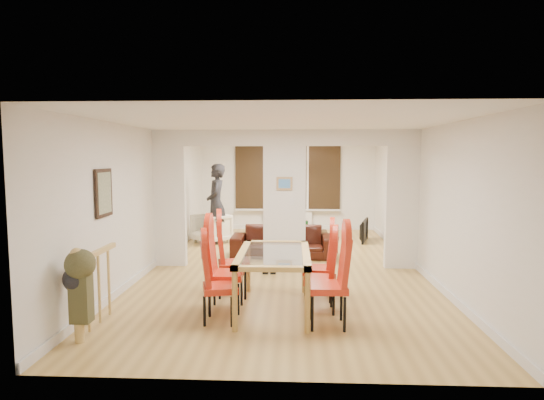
# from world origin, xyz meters

# --- Properties ---
(floor) EXTENTS (5.00, 9.00, 0.01)m
(floor) POSITION_xyz_m (0.00, 0.00, 0.00)
(floor) COLOR tan
(floor) RESTS_ON ground
(room_walls) EXTENTS (5.00, 9.00, 2.60)m
(room_walls) POSITION_xyz_m (0.00, 0.00, 1.30)
(room_walls) COLOR silver
(room_walls) RESTS_ON floor
(divider_wall) EXTENTS (5.00, 0.18, 2.60)m
(divider_wall) POSITION_xyz_m (0.00, 0.00, 1.30)
(divider_wall) COLOR white
(divider_wall) RESTS_ON floor
(bay_window_blinds) EXTENTS (3.00, 0.08, 1.80)m
(bay_window_blinds) POSITION_xyz_m (0.00, 4.44, 1.50)
(bay_window_blinds) COLOR black
(bay_window_blinds) RESTS_ON room_walls
(radiator) EXTENTS (1.40, 0.08, 0.50)m
(radiator) POSITION_xyz_m (0.00, 4.40, 0.30)
(radiator) COLOR white
(radiator) RESTS_ON floor
(pendant_light) EXTENTS (0.36, 0.36, 0.36)m
(pendant_light) POSITION_xyz_m (0.30, 3.30, 2.15)
(pendant_light) COLOR orange
(pendant_light) RESTS_ON room_walls
(stair_newel) EXTENTS (0.40, 1.20, 1.10)m
(stair_newel) POSITION_xyz_m (-2.25, -3.20, 0.55)
(stair_newel) COLOR tan
(stair_newel) RESTS_ON floor
(wall_poster) EXTENTS (0.04, 0.52, 0.67)m
(wall_poster) POSITION_xyz_m (-2.47, -2.40, 1.60)
(wall_poster) COLOR gray
(wall_poster) RESTS_ON room_walls
(pillar_photo) EXTENTS (0.30, 0.03, 0.25)m
(pillar_photo) POSITION_xyz_m (0.00, -0.10, 1.60)
(pillar_photo) COLOR #4C8CD8
(pillar_photo) RESTS_ON divider_wall
(dining_table) EXTENTS (0.97, 1.73, 0.81)m
(dining_table) POSITION_xyz_m (-0.09, -2.49, 0.40)
(dining_table) COLOR #B48C42
(dining_table) RESTS_ON floor
(dining_chair_la) EXTENTS (0.51, 0.51, 1.05)m
(dining_chair_la) POSITION_xyz_m (-0.76, -2.98, 0.53)
(dining_chair_la) COLOR red
(dining_chair_la) RESTS_ON floor
(dining_chair_lb) EXTENTS (0.47, 0.47, 1.17)m
(dining_chair_lb) POSITION_xyz_m (-0.75, -2.53, 0.58)
(dining_chair_lb) COLOR red
(dining_chair_lb) RESTS_ON floor
(dining_chair_lc) EXTENTS (0.54, 0.54, 1.15)m
(dining_chair_lc) POSITION_xyz_m (-0.73, -1.87, 0.57)
(dining_chair_lc) COLOR red
(dining_chair_lc) RESTS_ON floor
(dining_chair_ra) EXTENTS (0.48, 0.48, 1.17)m
(dining_chair_ra) POSITION_xyz_m (0.60, -3.06, 0.58)
(dining_chair_ra) COLOR red
(dining_chair_ra) RESTS_ON floor
(dining_chair_rb) EXTENTS (0.47, 0.47, 1.04)m
(dining_chair_rb) POSITION_xyz_m (0.54, -2.52, 0.52)
(dining_chair_rb) COLOR red
(dining_chair_rb) RESTS_ON floor
(dining_chair_rc) EXTENTS (0.46, 0.46, 1.07)m
(dining_chair_rc) POSITION_xyz_m (0.53, -2.00, 0.53)
(dining_chair_rc) COLOR red
(dining_chair_rc) RESTS_ON floor
(sofa) EXTENTS (2.17, 0.85, 0.63)m
(sofa) POSITION_xyz_m (-0.05, 0.88, 0.32)
(sofa) COLOR black
(sofa) RESTS_ON floor
(armchair) EXTENTS (1.08, 1.08, 0.71)m
(armchair) POSITION_xyz_m (-1.84, 2.33, 0.35)
(armchair) COLOR #EBE4C7
(armchair) RESTS_ON floor
(person) EXTENTS (0.76, 0.56, 1.93)m
(person) POSITION_xyz_m (-1.70, 2.28, 0.97)
(person) COLOR black
(person) RESTS_ON floor
(television) EXTENTS (0.94, 0.37, 0.54)m
(television) POSITION_xyz_m (1.86, 2.71, 0.27)
(television) COLOR black
(television) RESTS_ON floor
(coffee_table) EXTENTS (1.07, 0.61, 0.24)m
(coffee_table) POSITION_xyz_m (0.50, 2.78, 0.12)
(coffee_table) COLOR #342312
(coffee_table) RESTS_ON floor
(bottle) EXTENTS (0.07, 0.07, 0.27)m
(bottle) POSITION_xyz_m (0.50, 2.78, 0.37)
(bottle) COLOR #143F19
(bottle) RESTS_ON coffee_table
(bowl) EXTENTS (0.20, 0.20, 0.05)m
(bowl) POSITION_xyz_m (0.45, 2.71, 0.26)
(bowl) COLOR #342312
(bowl) RESTS_ON coffee_table
(shoes) EXTENTS (0.24, 0.26, 0.10)m
(shoes) POSITION_xyz_m (-0.26, -0.49, 0.05)
(shoes) COLOR black
(shoes) RESTS_ON floor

